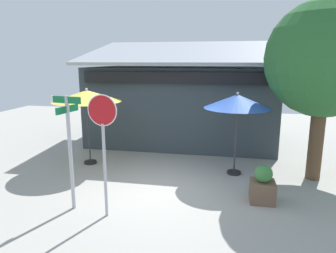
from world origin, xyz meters
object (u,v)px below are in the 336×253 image
object	(u,v)px
patio_umbrella_royal_blue_center	(237,102)
street_sign_post	(69,142)
shade_tree	(334,62)
sidewalk_planter	(263,186)
patio_umbrella_mustard_left	(87,96)
stop_sign	(103,135)

from	to	relation	value
patio_umbrella_royal_blue_center	street_sign_post	bearing A→B (deg)	-141.17
shade_tree	patio_umbrella_royal_blue_center	bearing A→B (deg)	178.98
patio_umbrella_royal_blue_center	sidewalk_planter	xyz separation A→B (m)	(0.69, -1.90, -1.91)
patio_umbrella_mustard_left	sidewalk_planter	world-z (taller)	patio_umbrella_mustard_left
street_sign_post	stop_sign	world-z (taller)	stop_sign
patio_umbrella_royal_blue_center	shade_tree	xyz separation A→B (m)	(2.61, -0.05, 1.21)
patio_umbrella_mustard_left	sidewalk_planter	xyz separation A→B (m)	(5.69, -1.96, -1.96)
street_sign_post	patio_umbrella_royal_blue_center	bearing A→B (deg)	38.83
street_sign_post	sidewalk_planter	size ratio (longest dim) A/B	2.82
patio_umbrella_mustard_left	shade_tree	xyz separation A→B (m)	(7.61, -0.11, 1.16)
patio_umbrella_royal_blue_center	shade_tree	size ratio (longest dim) A/B	0.50
patio_umbrella_mustard_left	patio_umbrella_royal_blue_center	size ratio (longest dim) A/B	1.01
patio_umbrella_mustard_left	sidewalk_planter	size ratio (longest dim) A/B	2.69
patio_umbrella_mustard_left	shade_tree	world-z (taller)	shade_tree
stop_sign	sidewalk_planter	world-z (taller)	stop_sign
patio_umbrella_royal_blue_center	sidewalk_planter	world-z (taller)	patio_umbrella_royal_blue_center
patio_umbrella_mustard_left	shade_tree	distance (m)	7.70
stop_sign	patio_umbrella_mustard_left	xyz separation A→B (m)	(-2.01, 3.44, 0.42)
stop_sign	shade_tree	distance (m)	6.70
patio_umbrella_royal_blue_center	sidewalk_planter	size ratio (longest dim) A/B	2.66
stop_sign	shade_tree	bearing A→B (deg)	30.71
street_sign_post	stop_sign	distance (m)	1.01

